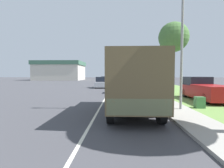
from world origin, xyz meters
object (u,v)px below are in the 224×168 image
military_truck (132,81)px  car_third_ahead (105,80)px  lamp_post (179,22)px  pickup_truck (203,89)px  car_second_ahead (102,83)px  car_nearest_ahead (122,87)px

military_truck → car_third_ahead: bearing=97.1°
lamp_post → pickup_truck: bearing=51.5°
car_second_ahead → military_truck: bearing=-79.2°
car_nearest_ahead → lamp_post: (3.04, -9.47, 4.32)m
car_nearest_ahead → military_truck: bearing=-87.8°
military_truck → car_third_ahead: size_ratio=1.50×
car_second_ahead → lamp_post: size_ratio=0.47×
military_truck → car_third_ahead: 33.04m
military_truck → car_second_ahead: size_ratio=1.72×
military_truck → pickup_truck: (6.22, 5.08, -0.83)m
pickup_truck → car_nearest_ahead: bearing=142.9°
military_truck → car_nearest_ahead: size_ratio=1.71×
pickup_truck → car_second_ahead: bearing=126.7°
military_truck → pickup_truck: military_truck is taller
car_third_ahead → lamp_post: lamp_post is taller
pickup_truck → car_third_ahead: bearing=110.4°
military_truck → car_nearest_ahead: 10.14m
car_third_ahead → pickup_truck: 29.54m
car_second_ahead → pickup_truck: 16.13m
military_truck → car_third_ahead: (-4.08, 32.78, -1.00)m
car_nearest_ahead → car_second_ahead: (-3.04, 7.92, 0.02)m
lamp_post → car_third_ahead: bearing=101.8°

